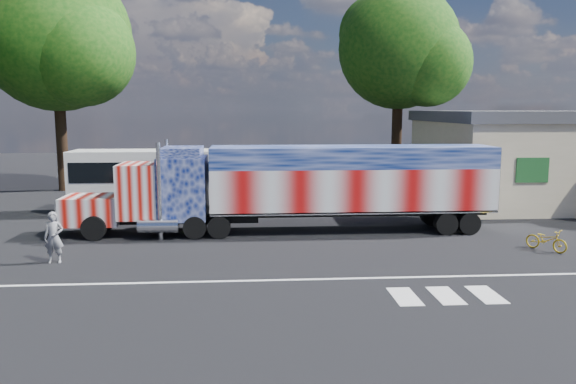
{
  "coord_description": "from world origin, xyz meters",
  "views": [
    {
      "loc": [
        -1.62,
        -19.95,
        5.33
      ],
      "look_at": [
        0.0,
        3.0,
        1.9
      ],
      "focal_mm": 35.0,
      "sensor_mm": 36.0,
      "label": 1
    }
  ],
  "objects": [
    {
      "name": "coach_bus",
      "position": [
        -5.12,
        9.22,
        1.66
      ],
      "size": [
        11.05,
        2.57,
        3.21
      ],
      "color": "silver",
      "rests_on": "ground"
    },
    {
      "name": "bicycle",
      "position": [
        9.59,
        -0.01,
        0.42
      ],
      "size": [
        1.36,
        1.62,
        0.84
      ],
      "primitive_type": "imported",
      "rotation": [
        0.0,
        0.0,
        0.61
      ],
      "color": "gold",
      "rests_on": "ground"
    },
    {
      "name": "semi_truck",
      "position": [
        0.53,
        3.96,
        2.06
      ],
      "size": [
        18.73,
        2.96,
        3.99
      ],
      "color": "black",
      "rests_on": "ground"
    },
    {
      "name": "tree_ne_a",
      "position": [
        8.74,
        18.22,
        9.31
      ],
      "size": [
        8.62,
        8.21,
        13.48
      ],
      "color": "black",
      "rests_on": "ground"
    },
    {
      "name": "lane_markings",
      "position": [
        1.71,
        -3.77,
        0.01
      ],
      "size": [
        30.0,
        2.67,
        0.01
      ],
      "color": "silver",
      "rests_on": "ground"
    },
    {
      "name": "woman",
      "position": [
        -8.4,
        -0.41,
        0.9
      ],
      "size": [
        0.68,
        0.47,
        1.8
      ],
      "primitive_type": "imported",
      "rotation": [
        0.0,
        0.0,
        0.07
      ],
      "color": "slate",
      "rests_on": "ground"
    },
    {
      "name": "ground",
      "position": [
        0.0,
        0.0,
        0.0
      ],
      "size": [
        100.0,
        100.0,
        0.0
      ],
      "primitive_type": "plane",
      "color": "black"
    },
    {
      "name": "tree_nw_a",
      "position": [
        -13.58,
        17.5,
        9.81
      ],
      "size": [
        9.94,
        9.47,
        14.61
      ],
      "color": "black",
      "rests_on": "ground"
    }
  ]
}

